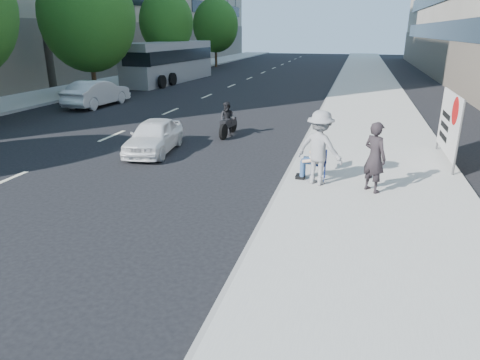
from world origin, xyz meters
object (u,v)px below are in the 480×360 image
(white_sedan_near, at_px, (154,136))
(pedestrian_woman, at_px, (375,157))
(protest_banner, at_px, (449,123))
(white_sedan_mid, at_px, (97,93))
(bus, at_px, (170,62))
(jogger, at_px, (320,148))
(motorcycle, at_px, (228,121))
(seated_protester, at_px, (315,155))

(white_sedan_near, bearing_deg, pedestrian_woman, -25.49)
(protest_banner, bearing_deg, white_sedan_near, -174.30)
(white_sedan_mid, xyz_separation_m, bus, (-1.08, 12.97, 0.89))
(jogger, height_order, white_sedan_near, jogger)
(protest_banner, height_order, motorcycle, protest_banner)
(white_sedan_near, relative_size, white_sedan_mid, 0.77)
(white_sedan_near, xyz_separation_m, bus, (-8.75, 21.33, 1.04))
(protest_banner, height_order, white_sedan_mid, protest_banner)
(bus, bearing_deg, motorcycle, -56.06)
(pedestrian_woman, xyz_separation_m, motorcycle, (-5.65, 5.60, -0.44))
(white_sedan_near, bearing_deg, motorcycle, 52.15)
(bus, bearing_deg, white_sedan_mid, -81.45)
(protest_banner, bearing_deg, jogger, -138.92)
(white_sedan_mid, relative_size, bus, 0.37)
(jogger, relative_size, motorcycle, 0.99)
(protest_banner, height_order, bus, bus)
(protest_banner, relative_size, bus, 0.25)
(motorcycle, bearing_deg, bus, 126.37)
(motorcycle, height_order, bus, bus)
(jogger, height_order, motorcycle, jogger)
(seated_protester, height_order, motorcycle, seated_protester)
(protest_banner, relative_size, motorcycle, 1.49)
(white_sedan_mid, bearing_deg, jogger, 145.86)
(white_sedan_mid, height_order, bus, bus)
(protest_banner, bearing_deg, seated_protester, -143.04)
(jogger, bearing_deg, white_sedan_mid, -16.05)
(seated_protester, xyz_separation_m, pedestrian_woman, (1.57, -0.57, 0.20))
(seated_protester, relative_size, bus, 0.11)
(protest_banner, relative_size, white_sedan_mid, 0.67)
(pedestrian_woman, bearing_deg, white_sedan_near, 25.06)
(jogger, distance_m, white_sedan_near, 6.51)
(seated_protester, height_order, protest_banner, protest_banner)
(jogger, bearing_deg, white_sedan_near, 1.00)
(motorcycle, bearing_deg, white_sedan_near, -114.72)
(seated_protester, relative_size, white_sedan_mid, 0.29)
(seated_protester, distance_m, jogger, 0.48)
(bus, bearing_deg, protest_banner, -43.82)
(jogger, distance_m, pedestrian_woman, 1.46)
(protest_banner, bearing_deg, motorcycle, 165.25)
(white_sedan_mid, bearing_deg, white_sedan_near, 136.22)
(white_sedan_near, bearing_deg, seated_protester, -25.08)
(white_sedan_mid, xyz_separation_m, motorcycle, (9.52, -5.28, -0.11))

